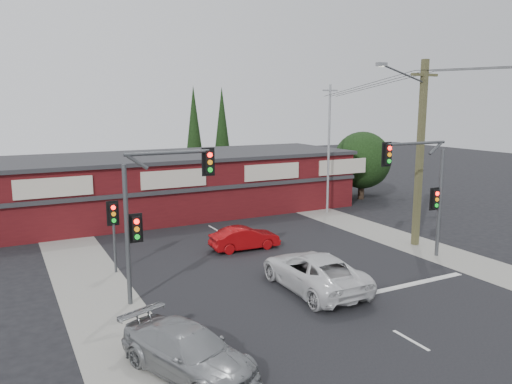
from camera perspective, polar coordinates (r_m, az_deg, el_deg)
name	(u,v)px	position (r m, az deg, el deg)	size (l,w,h in m)	color
ground	(319,288)	(21.71, 7.16, -10.85)	(120.00, 120.00, 0.00)	black
road_strip	(263,256)	(25.73, 0.78, -7.37)	(14.00, 70.00, 0.01)	black
verge_left	(91,284)	(23.16, -18.37, -9.91)	(3.00, 70.00, 0.02)	gray
verge_right	(390,236)	(30.53, 15.03, -4.90)	(3.00, 70.00, 0.02)	gray
stop_line	(406,285)	(22.74, 16.76, -10.18)	(6.50, 0.35, 0.01)	silver
white_suv	(313,271)	(21.34, 6.59, -8.98)	(2.59, 5.62, 1.56)	silver
silver_suv	(188,351)	(15.22, -7.76, -17.59)	(1.92, 4.73, 1.37)	gray
red_sedan	(245,238)	(26.81, -1.30, -5.29)	(1.30, 3.72, 1.23)	#96090B
lane_dashes	(261,255)	(25.89, 0.58, -7.24)	(0.12, 47.99, 0.01)	silver
shop_building	(170,184)	(35.68, -9.79, 0.94)	(27.30, 8.40, 4.22)	#460E11
tree_cluster	(360,163)	(41.76, 11.85, 3.25)	(5.90, 5.10, 5.50)	#2D2116
conifer_near	(194,130)	(43.40, -7.10, 7.06)	(1.80, 1.80, 9.25)	#2D2116
conifer_far	(222,128)	(46.56, -3.90, 7.32)	(1.80, 1.80, 9.25)	#2D2116
traffic_mast_left	(154,203)	(19.70, -11.63, -1.24)	(3.77, 0.27, 5.97)	#47494C
traffic_mast_right	(425,182)	(25.83, 18.70, 1.14)	(3.96, 0.27, 5.97)	#47494C
pedestal_signal	(113,222)	(23.66, -15.98, -3.31)	(0.55, 0.27, 3.38)	#47494C
utility_pole	(419,148)	(28.10, 18.09, 4.84)	(4.38, 0.59, 10.00)	brown
steel_pole	(329,147)	(35.41, 8.31, 5.10)	(1.20, 0.16, 9.00)	gray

